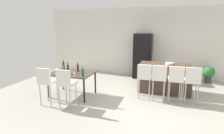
{
  "coord_description": "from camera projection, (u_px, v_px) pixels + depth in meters",
  "views": [
    {
      "loc": [
        0.44,
        -5.27,
        2.1
      ],
      "look_at": [
        -1.23,
        0.07,
        0.85
      ],
      "focal_mm": 28.89,
      "sensor_mm": 36.0,
      "label": 1
    }
  ],
  "objects": [
    {
      "name": "wine_glass_middle",
      "position": [
        70.0,
        71.0,
        5.11
      ],
      "size": [
        0.07,
        0.07,
        0.17
      ],
      "color": "silver",
      "rests_on": "dining_table"
    },
    {
      "name": "wine_bottle_end",
      "position": [
        64.0,
        70.0,
        5.33
      ],
      "size": [
        0.08,
        0.08,
        0.3
      ],
      "color": "brown",
      "rests_on": "dining_table"
    },
    {
      "name": "wine_glass_left",
      "position": [
        74.0,
        72.0,
        5.03
      ],
      "size": [
        0.07,
        0.07,
        0.17
      ],
      "color": "silver",
      "rests_on": "dining_table"
    },
    {
      "name": "dining_table",
      "position": [
        72.0,
        74.0,
        5.52
      ],
      "size": [
        1.32,
        0.93,
        0.74
      ],
      "color": "#4C4238",
      "rests_on": "ground_plane"
    },
    {
      "name": "bar_chair_far",
      "position": [
        192.0,
        79.0,
        4.91
      ],
      "size": [
        0.43,
        0.43,
        1.05
      ],
      "color": "white",
      "rests_on": "ground_plane"
    },
    {
      "name": "kitchen_island",
      "position": [
        164.0,
        78.0,
        5.92
      ],
      "size": [
        1.63,
        0.83,
        0.92
      ],
      "primitive_type": "cube",
      "color": "#4C3828",
      "rests_on": "ground_plane"
    },
    {
      "name": "back_wall",
      "position": [
        158.0,
        43.0,
        7.63
      ],
      "size": [
        10.0,
        0.12,
        2.9
      ],
      "primitive_type": "cube",
      "color": "silver",
      "rests_on": "ground_plane"
    },
    {
      "name": "wine_bottle_inner",
      "position": [
        83.0,
        73.0,
        5.02
      ],
      "size": [
        0.06,
        0.06,
        0.28
      ],
      "color": "#194723",
      "rests_on": "dining_table"
    },
    {
      "name": "bar_chair_left",
      "position": [
        144.0,
        76.0,
        5.29
      ],
      "size": [
        0.42,
        0.42,
        1.05
      ],
      "color": "white",
      "rests_on": "ground_plane"
    },
    {
      "name": "ground_plane",
      "position": [
        150.0,
        97.0,
        5.5
      ],
      "size": [
        10.0,
        10.0,
        0.0
      ],
      "primitive_type": "plane",
      "color": "#ADA89E"
    },
    {
      "name": "potted_plant",
      "position": [
        208.0,
        73.0,
        6.87
      ],
      "size": [
        0.45,
        0.45,
        0.64
      ],
      "color": "#38383D",
      "rests_on": "ground_plane"
    },
    {
      "name": "dining_chair_near",
      "position": [
        46.0,
        80.0,
        4.83
      ],
      "size": [
        0.41,
        0.41,
        1.05
      ],
      "color": "white",
      "rests_on": "ground_plane"
    },
    {
      "name": "bar_chair_right",
      "position": [
        176.0,
        78.0,
        5.03
      ],
      "size": [
        0.43,
        0.43,
        1.05
      ],
      "color": "white",
      "rests_on": "ground_plane"
    },
    {
      "name": "fruit_bowl",
      "position": [
        170.0,
        64.0,
        5.73
      ],
      "size": [
        0.26,
        0.26,
        0.07
      ],
      "primitive_type": "cylinder",
      "color": "beige",
      "rests_on": "kitchen_island"
    },
    {
      "name": "wine_bottle_far",
      "position": [
        68.0,
        69.0,
        5.4
      ],
      "size": [
        0.07,
        0.07,
        0.35
      ],
      "color": "#194723",
      "rests_on": "dining_table"
    },
    {
      "name": "bar_chair_middle",
      "position": [
        159.0,
        77.0,
        5.17
      ],
      "size": [
        0.42,
        0.42,
        1.05
      ],
      "color": "white",
      "rests_on": "ground_plane"
    },
    {
      "name": "dining_chair_far",
      "position": [
        66.0,
        82.0,
        4.66
      ],
      "size": [
        0.41,
        0.41,
        1.05
      ],
      "color": "white",
      "rests_on": "ground_plane"
    },
    {
      "name": "wine_bottle_right",
      "position": [
        78.0,
        68.0,
        5.58
      ],
      "size": [
        0.06,
        0.06,
        0.29
      ],
      "color": "#471E19",
      "rests_on": "dining_table"
    },
    {
      "name": "wine_bottle_near",
      "position": [
        64.0,
        66.0,
        5.77
      ],
      "size": [
        0.07,
        0.07,
        0.33
      ],
      "color": "black",
      "rests_on": "dining_table"
    },
    {
      "name": "wine_glass_corner",
      "position": [
        71.0,
        66.0,
        5.82
      ],
      "size": [
        0.07,
        0.07,
        0.17
      ],
      "color": "silver",
      "rests_on": "dining_table"
    },
    {
      "name": "refrigerator",
      "position": [
        143.0,
        56.0,
        7.49
      ],
      "size": [
        0.72,
        0.68,
        1.84
      ],
      "primitive_type": "cube",
      "color": "black",
      "rests_on": "ground_plane"
    }
  ]
}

